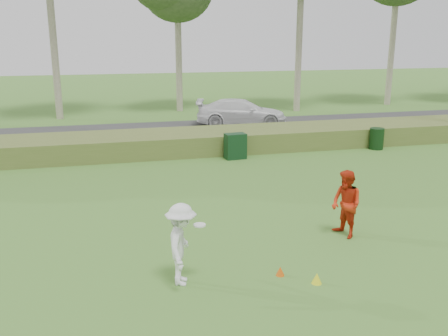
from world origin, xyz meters
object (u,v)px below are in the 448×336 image
object	(u,v)px
cone_orange	(280,271)
utility_cabinet	(235,146)
player_white	(181,244)
player_red	(346,204)
cone_yellow	(317,278)
trash_bin	(377,139)
car_right	(241,112)

from	to	relation	value
cone_orange	utility_cabinet	xyz separation A→B (m)	(1.93, 10.75, 0.45)
player_white	player_red	distance (m)	4.90
cone_yellow	utility_cabinet	bearing A→B (deg)	83.46
cone_yellow	utility_cabinet	size ratio (longest dim) A/B	0.22
cone_yellow	player_red	bearing A→B (deg)	50.98
player_white	utility_cabinet	bearing A→B (deg)	-5.51
player_red	trash_bin	distance (m)	11.24
player_white	car_right	size ratio (longest dim) A/B	0.35
player_red	utility_cabinet	distance (m)	9.06
utility_cabinet	car_right	world-z (taller)	car_right
cone_orange	car_right	world-z (taller)	car_right
cone_yellow	trash_bin	size ratio (longest dim) A/B	0.25
trash_bin	car_right	bearing A→B (deg)	121.38
cone_yellow	utility_cabinet	world-z (taller)	utility_cabinet
trash_bin	cone_yellow	bearing A→B (deg)	-125.70
cone_orange	utility_cabinet	distance (m)	10.93
player_white	cone_orange	bearing A→B (deg)	-79.36
cone_orange	trash_bin	bearing A→B (deg)	50.89
player_red	trash_bin	size ratio (longest dim) A/B	1.82
player_white	cone_yellow	xyz separation A→B (m)	(2.83, -0.75, -0.78)
trash_bin	car_right	size ratio (longest dim) A/B	0.19
utility_cabinet	cone_yellow	bearing A→B (deg)	-102.24
player_white	cone_orange	distance (m)	2.34
player_white	trash_bin	distance (m)	15.42
utility_cabinet	cone_orange	bearing A→B (deg)	-105.90
player_white	player_red	world-z (taller)	same
trash_bin	car_right	xyz separation A→B (m)	(-4.48, 7.35, 0.32)
player_red	cone_yellow	size ratio (longest dim) A/B	7.36
player_red	utility_cabinet	size ratio (longest dim) A/B	1.64
player_red	trash_bin	world-z (taller)	player_red
player_white	player_red	size ratio (longest dim) A/B	1.00
player_white	car_right	bearing A→B (deg)	-4.17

